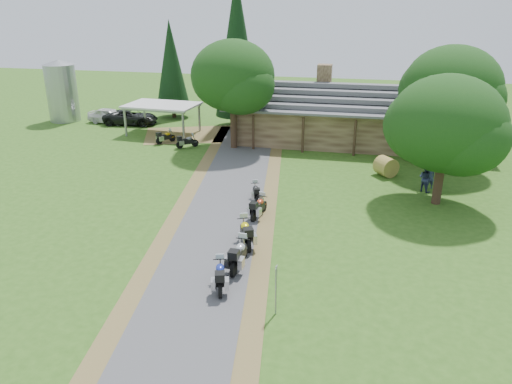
% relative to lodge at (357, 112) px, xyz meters
% --- Properties ---
extents(ground, '(120.00, 120.00, 0.00)m').
position_rel_lodge_xyz_m(ground, '(-6.00, -24.00, -2.45)').
color(ground, '#2E5618').
rests_on(ground, ground).
extents(driveway, '(51.95, 51.95, 0.00)m').
position_rel_lodge_xyz_m(driveway, '(-6.50, -20.00, -2.45)').
color(driveway, '#404042').
rests_on(driveway, ground).
extents(lodge, '(21.40, 9.40, 4.90)m').
position_rel_lodge_xyz_m(lodge, '(0.00, 0.00, 0.00)').
color(lodge, '#503A29').
rests_on(lodge, ground).
extents(silo, '(3.18, 3.18, 5.93)m').
position_rel_lodge_xyz_m(silo, '(-28.59, 1.47, 0.52)').
color(silo, gray).
rests_on(silo, ground).
extents(carport, '(6.46, 4.56, 2.68)m').
position_rel_lodge_xyz_m(carport, '(-17.02, -1.29, -1.11)').
color(carport, silver).
rests_on(carport, ground).
extents(car_white_sedan, '(2.94, 5.77, 1.85)m').
position_rel_lodge_xyz_m(car_white_sedan, '(-23.68, 1.39, -1.52)').
color(car_white_sedan, silver).
rests_on(car_white_sedan, ground).
extents(car_dark_suv, '(2.96, 5.82, 2.14)m').
position_rel_lodge_xyz_m(car_dark_suv, '(-21.46, 1.35, -1.38)').
color(car_dark_suv, black).
rests_on(car_dark_suv, ground).
extents(motorcycle_row_a, '(1.11, 1.99, 1.29)m').
position_rel_lodge_xyz_m(motorcycle_row_a, '(-4.80, -25.02, -1.80)').
color(motorcycle_row_a, '#1F2E98').
rests_on(motorcycle_row_a, ground).
extents(motorcycle_row_b, '(0.77, 2.10, 1.42)m').
position_rel_lodge_xyz_m(motorcycle_row_b, '(-4.44, -23.19, -1.74)').
color(motorcycle_row_b, '#B1B4B9').
rests_on(motorcycle_row_b, ground).
extents(motorcycle_row_c, '(1.44, 2.18, 1.42)m').
position_rel_lodge_xyz_m(motorcycle_row_c, '(-4.68, -20.93, -1.74)').
color(motorcycle_row_c, yellow).
rests_on(motorcycle_row_c, ground).
extents(motorcycle_row_d, '(0.93, 1.94, 1.27)m').
position_rel_lodge_xyz_m(motorcycle_row_d, '(-4.76, -17.48, -1.81)').
color(motorcycle_row_d, '#BF3D1E').
rests_on(motorcycle_row_d, ground).
extents(motorcycle_row_e, '(1.02, 1.74, 1.13)m').
position_rel_lodge_xyz_m(motorcycle_row_e, '(-5.45, -15.13, -1.88)').
color(motorcycle_row_e, black).
rests_on(motorcycle_row_e, ground).
extents(motorcycle_carport_a, '(1.40, 1.70, 1.15)m').
position_rel_lodge_xyz_m(motorcycle_carport_a, '(-15.63, -4.21, -1.87)').
color(motorcycle_carport_a, '#D39E0C').
rests_on(motorcycle_carport_a, ground).
extents(motorcycle_carport_b, '(1.64, 1.52, 1.16)m').
position_rel_lodge_xyz_m(motorcycle_carport_b, '(-13.37, -5.15, -1.87)').
color(motorcycle_carport_b, gray).
rests_on(motorcycle_carport_b, ground).
extents(person_a, '(0.63, 0.55, 1.87)m').
position_rel_lodge_xyz_m(person_a, '(4.99, -10.79, -1.52)').
color(person_a, navy).
rests_on(person_a, ground).
extents(person_b, '(0.71, 0.69, 2.04)m').
position_rel_lodge_xyz_m(person_b, '(4.63, -11.39, -1.43)').
color(person_b, navy).
rests_on(person_b, ground).
extents(hay_bale, '(1.78, 1.76, 1.32)m').
position_rel_lodge_xyz_m(hay_bale, '(2.31, -8.81, -1.79)').
color(hay_bale, olive).
rests_on(hay_bale, ground).
extents(sign_post, '(0.38, 0.06, 2.10)m').
position_rel_lodge_xyz_m(sign_post, '(-2.19, -26.38, -1.40)').
color(sign_post, gray).
rests_on(sign_post, ground).
extents(oak_lodge_left, '(6.53, 6.53, 9.38)m').
position_rel_lodge_xyz_m(oak_lodge_left, '(-9.63, -4.43, 2.24)').
color(oak_lodge_left, '#133810').
rests_on(oak_lodge_left, ground).
extents(oak_lodge_right, '(6.68, 6.68, 9.20)m').
position_rel_lodge_xyz_m(oak_lodge_right, '(6.37, -5.49, 2.15)').
color(oak_lodge_right, '#133810').
rests_on(oak_lodge_right, ground).
extents(oak_driveway, '(6.49, 6.49, 7.81)m').
position_rel_lodge_xyz_m(oak_driveway, '(5.14, -13.29, 1.46)').
color(oak_driveway, '#133810').
rests_on(oak_driveway, ground).
extents(cedar_near, '(4.19, 4.19, 13.81)m').
position_rel_lodge_xyz_m(cedar_near, '(-11.14, 2.86, 4.45)').
color(cedar_near, black).
rests_on(cedar_near, ground).
extents(cedar_far, '(3.44, 3.44, 9.60)m').
position_rel_lodge_xyz_m(cedar_far, '(-18.52, 5.20, 2.35)').
color(cedar_far, black).
rests_on(cedar_far, ground).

